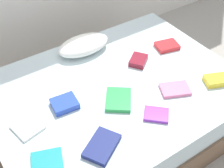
{
  "coord_description": "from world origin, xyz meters",
  "views": [
    {
      "loc": [
        -0.97,
        -1.4,
        2.1
      ],
      "look_at": [
        0.0,
        0.05,
        0.48
      ],
      "focal_mm": 47.4,
      "sensor_mm": 36.0,
      "label": 1
    }
  ],
  "objects_px": {
    "textbook_navy": "(102,146)",
    "textbook_yellow": "(218,80)",
    "textbook_pink": "(175,89)",
    "textbook_green": "(118,100)",
    "textbook_red": "(167,46)",
    "textbook_white": "(28,127)",
    "textbook_maroon": "(138,60)",
    "pillow": "(84,45)",
    "textbook_purple": "(156,115)",
    "textbook_blue": "(65,104)",
    "textbook_teal": "(47,162)",
    "bed": "(115,107)"
  },
  "relations": [
    {
      "from": "textbook_blue",
      "to": "pillow",
      "type": "bearing_deg",
      "value": 54.26
    },
    {
      "from": "textbook_navy",
      "to": "textbook_green",
      "type": "relative_size",
      "value": 1.06
    },
    {
      "from": "pillow",
      "to": "textbook_blue",
      "type": "bearing_deg",
      "value": -131.56
    },
    {
      "from": "textbook_navy",
      "to": "textbook_teal",
      "type": "relative_size",
      "value": 1.3
    },
    {
      "from": "bed",
      "to": "pillow",
      "type": "relative_size",
      "value": 4.17
    },
    {
      "from": "textbook_pink",
      "to": "textbook_green",
      "type": "xyz_separation_m",
      "value": [
        -0.43,
        0.15,
        0.0
      ]
    },
    {
      "from": "textbook_navy",
      "to": "textbook_pink",
      "type": "bearing_deg",
      "value": -20.58
    },
    {
      "from": "textbook_navy",
      "to": "textbook_maroon",
      "type": "bearing_deg",
      "value": 7.29
    },
    {
      "from": "textbook_red",
      "to": "textbook_green",
      "type": "height_order",
      "value": "textbook_red"
    },
    {
      "from": "pillow",
      "to": "textbook_teal",
      "type": "distance_m",
      "value": 1.16
    },
    {
      "from": "pillow",
      "to": "textbook_teal",
      "type": "relative_size",
      "value": 2.5
    },
    {
      "from": "textbook_yellow",
      "to": "textbook_blue",
      "type": "bearing_deg",
      "value": -178.45
    },
    {
      "from": "textbook_green",
      "to": "textbook_blue",
      "type": "height_order",
      "value": "textbook_blue"
    },
    {
      "from": "textbook_red",
      "to": "textbook_yellow",
      "type": "height_order",
      "value": "textbook_yellow"
    },
    {
      "from": "pillow",
      "to": "textbook_white",
      "type": "bearing_deg",
      "value": -143.87
    },
    {
      "from": "textbook_white",
      "to": "textbook_maroon",
      "type": "height_order",
      "value": "textbook_maroon"
    },
    {
      "from": "textbook_yellow",
      "to": "textbook_pink",
      "type": "bearing_deg",
      "value": -175.66
    },
    {
      "from": "textbook_yellow",
      "to": "textbook_red",
      "type": "bearing_deg",
      "value": 115.28
    },
    {
      "from": "textbook_yellow",
      "to": "textbook_maroon",
      "type": "bearing_deg",
      "value": 147.02
    },
    {
      "from": "textbook_pink",
      "to": "textbook_yellow",
      "type": "distance_m",
      "value": 0.37
    },
    {
      "from": "textbook_red",
      "to": "textbook_white",
      "type": "distance_m",
      "value": 1.43
    },
    {
      "from": "textbook_maroon",
      "to": "textbook_yellow",
      "type": "xyz_separation_m",
      "value": [
        0.37,
        -0.55,
        0.0
      ]
    },
    {
      "from": "textbook_red",
      "to": "textbook_yellow",
      "type": "distance_m",
      "value": 0.58
    },
    {
      "from": "pillow",
      "to": "textbook_red",
      "type": "distance_m",
      "value": 0.76
    },
    {
      "from": "textbook_purple",
      "to": "textbook_white",
      "type": "distance_m",
      "value": 0.9
    },
    {
      "from": "textbook_yellow",
      "to": "textbook_teal",
      "type": "distance_m",
      "value": 1.45
    },
    {
      "from": "textbook_green",
      "to": "textbook_teal",
      "type": "relative_size",
      "value": 1.23
    },
    {
      "from": "pillow",
      "to": "textbook_yellow",
      "type": "distance_m",
      "value": 1.17
    },
    {
      "from": "pillow",
      "to": "textbook_purple",
      "type": "bearing_deg",
      "value": -87.22
    },
    {
      "from": "textbook_white",
      "to": "textbook_teal",
      "type": "xyz_separation_m",
      "value": [
        -0.0,
        -0.32,
        0.0
      ]
    },
    {
      "from": "textbook_green",
      "to": "textbook_teal",
      "type": "bearing_deg",
      "value": 142.59
    },
    {
      "from": "textbook_purple",
      "to": "textbook_green",
      "type": "distance_m",
      "value": 0.3
    },
    {
      "from": "textbook_teal",
      "to": "textbook_blue",
      "type": "bearing_deg",
      "value": 69.86
    },
    {
      "from": "bed",
      "to": "textbook_red",
      "type": "bearing_deg",
      "value": 13.44
    },
    {
      "from": "textbook_white",
      "to": "textbook_yellow",
      "type": "relative_size",
      "value": 0.89
    },
    {
      "from": "textbook_yellow",
      "to": "textbook_teal",
      "type": "relative_size",
      "value": 1.09
    },
    {
      "from": "textbook_pink",
      "to": "textbook_blue",
      "type": "height_order",
      "value": "textbook_blue"
    },
    {
      "from": "textbook_red",
      "to": "textbook_maroon",
      "type": "bearing_deg",
      "value": -161.6
    },
    {
      "from": "pillow",
      "to": "textbook_pink",
      "type": "relative_size",
      "value": 2.18
    },
    {
      "from": "textbook_navy",
      "to": "textbook_red",
      "type": "bearing_deg",
      "value": -1.67
    },
    {
      "from": "textbook_white",
      "to": "textbook_blue",
      "type": "height_order",
      "value": "textbook_blue"
    },
    {
      "from": "textbook_red",
      "to": "textbook_teal",
      "type": "bearing_deg",
      "value": -146.77
    },
    {
      "from": "bed",
      "to": "textbook_maroon",
      "type": "relative_size",
      "value": 11.72
    },
    {
      "from": "textbook_pink",
      "to": "textbook_white",
      "type": "relative_size",
      "value": 1.18
    },
    {
      "from": "textbook_green",
      "to": "textbook_white",
      "type": "height_order",
      "value": "textbook_green"
    },
    {
      "from": "pillow",
      "to": "textbook_yellow",
      "type": "bearing_deg",
      "value": -54.42
    },
    {
      "from": "textbook_purple",
      "to": "textbook_green",
      "type": "height_order",
      "value": "textbook_green"
    },
    {
      "from": "textbook_navy",
      "to": "textbook_yellow",
      "type": "bearing_deg",
      "value": -29.79
    },
    {
      "from": "textbook_red",
      "to": "textbook_blue",
      "type": "xyz_separation_m",
      "value": [
        -1.11,
        -0.14,
        0.0
      ]
    },
    {
      "from": "textbook_navy",
      "to": "textbook_white",
      "type": "bearing_deg",
      "value": 98.47
    }
  ]
}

